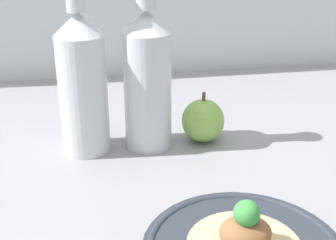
{
  "coord_description": "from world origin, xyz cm",
  "views": [
    {
      "loc": [
        -8.9,
        -53.01,
        33.87
      ],
      "look_at": [
        0.59,
        0.14,
        10.48
      ],
      "focal_mm": 50.0,
      "sensor_mm": 36.0,
      "label": 1
    }
  ],
  "objects_px": {
    "plated_food": "(245,235)",
    "apple": "(203,121)",
    "cider_bottle_left": "(82,79)",
    "cider_bottle_right": "(145,75)"
  },
  "relations": [
    {
      "from": "cider_bottle_left",
      "to": "apple",
      "type": "bearing_deg",
      "value": 0.02
    },
    {
      "from": "plated_food",
      "to": "apple",
      "type": "xyz_separation_m",
      "value": [
        0.03,
        0.29,
        0.01
      ]
    },
    {
      "from": "cider_bottle_left",
      "to": "apple",
      "type": "xyz_separation_m",
      "value": [
        0.19,
        0.0,
        -0.08
      ]
    },
    {
      "from": "cider_bottle_left",
      "to": "apple",
      "type": "height_order",
      "value": "cider_bottle_left"
    },
    {
      "from": "plated_food",
      "to": "cider_bottle_left",
      "type": "bearing_deg",
      "value": 118.95
    },
    {
      "from": "plated_food",
      "to": "apple",
      "type": "distance_m",
      "value": 0.29
    },
    {
      "from": "plated_food",
      "to": "cider_bottle_left",
      "type": "distance_m",
      "value": 0.34
    },
    {
      "from": "cider_bottle_left",
      "to": "cider_bottle_right",
      "type": "distance_m",
      "value": 0.09
    },
    {
      "from": "plated_food",
      "to": "cider_bottle_right",
      "type": "bearing_deg",
      "value": 102.93
    },
    {
      "from": "cider_bottle_left",
      "to": "cider_bottle_right",
      "type": "relative_size",
      "value": 1.0
    }
  ]
}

